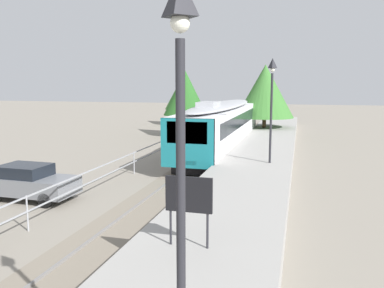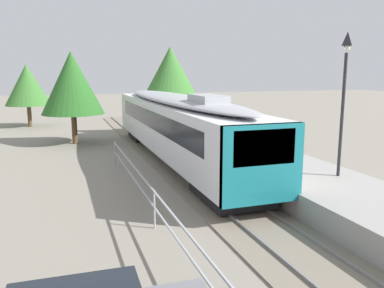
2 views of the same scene
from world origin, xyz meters
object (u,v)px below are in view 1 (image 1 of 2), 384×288
platform_lamp_mid_platform (272,91)px  parked_hatchback_grey (29,182)px  platform_lamp_near_end (180,112)px  commuter_train (223,123)px  platform_notice_board (189,197)px

platform_lamp_mid_platform → parked_hatchback_grey: (-9.72, -6.43, -3.83)m
parked_hatchback_grey → platform_lamp_mid_platform: bearing=33.5°
platform_lamp_mid_platform → parked_hatchback_grey: bearing=-146.5°
platform_lamp_near_end → parked_hatchback_grey: platform_lamp_near_end is taller
platform_lamp_mid_platform → parked_hatchback_grey: size_ratio=1.32×
commuter_train → platform_lamp_near_end: (4.06, -24.11, 2.48)m
platform_notice_board → parked_hatchback_grey: 10.03m
commuter_train → platform_notice_board: size_ratio=10.81×
parked_hatchback_grey → platform_lamp_near_end: bearing=-44.5°
parked_hatchback_grey → commuter_train: bearing=68.8°
commuter_train → parked_hatchback_grey: 15.67m
commuter_train → parked_hatchback_grey: bearing=-111.2°
commuter_train → platform_lamp_mid_platform: bearing=-63.4°
platform_lamp_mid_platform → platform_notice_board: (-1.16, -11.47, -2.44)m
commuter_train → platform_notice_board: commuter_train is taller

